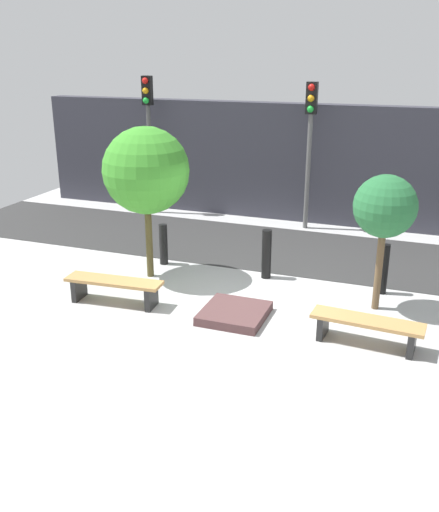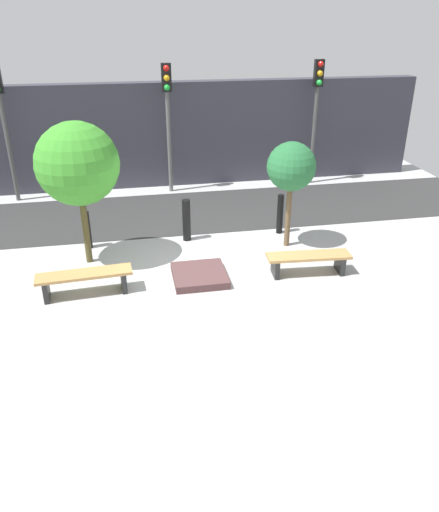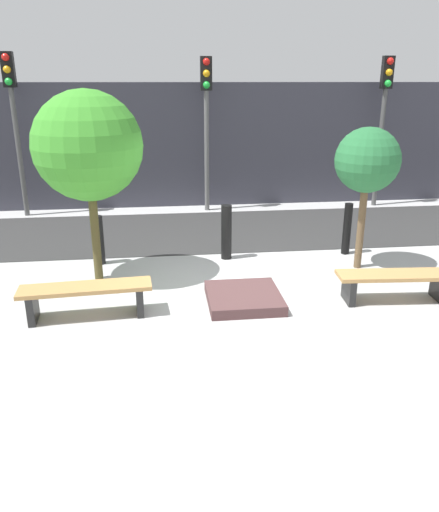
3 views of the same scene
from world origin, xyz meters
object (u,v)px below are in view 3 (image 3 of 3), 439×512
planter_bed (244,298)px  traffic_light_mid_west (206,107)px  bollard_center (347,229)px  traffic_light_mid_east (384,105)px  bollard_far_left (99,240)px  traffic_light_west (13,106)px  bench_left (86,294)px  tree_behind_right_bench (367,161)px  bollard_left (226,232)px  tree_behind_left_bench (88,147)px  bench_right (395,281)px

planter_bed → traffic_light_mid_west: (0.00, 5.81, 2.51)m
planter_bed → bollard_center: bollard_center is taller
traffic_light_mid_west → traffic_light_mid_east: size_ratio=0.99×
planter_bed → bollard_center: size_ratio=1.15×
bollard_far_left → traffic_light_west: (-2.21, 3.78, 2.19)m
bench_left → traffic_light_mid_east: 9.40m
tree_behind_right_bench → bench_left: bearing=-162.3°
bollard_far_left → traffic_light_mid_west: 4.94m
traffic_light_west → bollard_center: bearing=-28.7°
planter_bed → bollard_far_left: (-2.36, 2.03, 0.37)m
bollard_left → traffic_light_mid_west: bearing=90.0°
traffic_light_mid_west → traffic_light_west: bearing=180.0°
bollard_center → traffic_light_west: 8.17m
bollard_center → traffic_light_mid_east: bearing=59.8°
bollard_far_left → bench_left: bearing=-88.7°
tree_behind_left_bench → planter_bed: bearing=-28.8°
traffic_light_mid_east → tree_behind_left_bench: bearing=-146.5°
bollard_far_left → traffic_light_mid_east: traffic_light_mid_east is taller
traffic_light_mid_west → planter_bed: bearing=-90.0°
bollard_far_left → traffic_light_mid_east: (6.92, 3.78, 2.16)m
bench_left → tree_behind_right_bench: size_ratio=0.75×
bollard_far_left → tree_behind_right_bench: bearing=-9.2°
planter_bed → bollard_center: 3.14m
traffic_light_west → tree_behind_left_bench: bearing=-63.6°
planter_bed → traffic_light_mid_west: traffic_light_mid_west is taller
bench_left → tree_behind_left_bench: size_ratio=0.60×
bench_right → traffic_light_west: traffic_light_west is taller
tree_behind_left_bench → bollard_far_left: size_ratio=3.42×
bollard_left → traffic_light_west: size_ratio=0.27×
bench_left → planter_bed: 2.33m
tree_behind_left_bench → traffic_light_west: (-2.26, 4.54, 0.41)m
bollard_center → planter_bed: bearing=-139.3°
bollard_left → traffic_light_mid_east: traffic_light_mid_east is taller
tree_behind_right_bench → traffic_light_west: 8.26m
bollard_far_left → traffic_light_mid_east: size_ratio=0.24×
planter_bed → tree_behind_left_bench: 3.40m
bench_right → bollard_left: bearing=140.1°
bench_left → bollard_left: 3.21m
bollard_center → traffic_light_mid_east: 4.86m
bollard_left → tree_behind_left_bench: bearing=-161.8°
planter_bed → traffic_light_mid_west: bearing=90.0°
tree_behind_right_bench → bollard_center: 1.61m
tree_behind_right_bench → traffic_light_mid_west: 5.14m
bench_right → bollard_far_left: bollard_far_left is taller
traffic_light_mid_east → traffic_light_mid_west: bearing=-180.0°
tree_behind_left_bench → traffic_light_mid_west: traffic_light_mid_west is taller
bench_left → traffic_light_mid_east: bearing=37.1°
bench_right → tree_behind_right_bench: tree_behind_right_bench is taller
tree_behind_right_bench → traffic_light_west: (-6.87, 4.54, 0.73)m
tree_behind_right_bench → bollard_far_left: tree_behind_right_bench is taller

